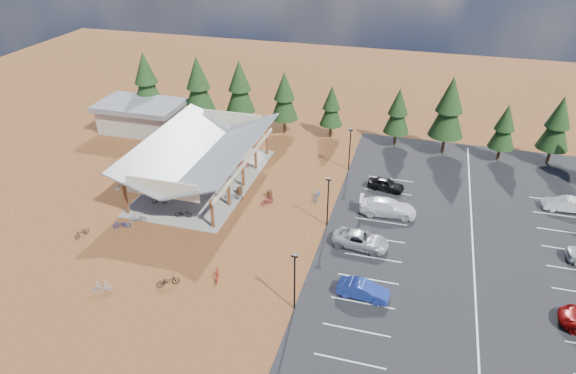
{
  "coord_description": "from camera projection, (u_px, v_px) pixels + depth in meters",
  "views": [
    {
      "loc": [
        12.66,
        -38.82,
        27.65
      ],
      "look_at": [
        0.34,
        4.64,
        2.08
      ],
      "focal_mm": 32.0,
      "sensor_mm": 36.0,
      "label": 1
    }
  ],
  "objects": [
    {
      "name": "bike_8",
      "position": [
        82.0,
        233.0,
        47.78
      ],
      "size": [
        1.05,
        1.67,
        0.83
      ],
      "primitive_type": "imported",
      "rotation": [
        0.0,
        0.0,
        -0.34
      ],
      "color": "black",
      "rests_on": "ground"
    },
    {
      "name": "bike_7",
      "position": [
        243.0,
        164.0,
        59.84
      ],
      "size": [
        1.59,
        0.83,
        0.92
      ],
      "primitive_type": "imported",
      "rotation": [
        0.0,
        0.0,
        1.84
      ],
      "color": "maroon",
      "rests_on": "concrete_pad"
    },
    {
      "name": "pine_0",
      "position": [
        146.0,
        79.0,
        70.22
      ],
      "size": [
        4.16,
        4.16,
        9.68
      ],
      "color": "#382314",
      "rests_on": "ground"
    },
    {
      "name": "car_9",
      "position": [
        565.0,
        204.0,
        51.57
      ],
      "size": [
        4.28,
        1.61,
        1.4
      ],
      "primitive_type": "imported",
      "rotation": [
        0.0,
        0.0,
        -1.54
      ],
      "color": "white",
      "rests_on": "asphalt_lot"
    },
    {
      "name": "bike_10",
      "position": [
        122.0,
        224.0,
        48.95
      ],
      "size": [
        1.79,
        1.25,
        0.89
      ],
      "primitive_type": "imported",
      "rotation": [
        0.0,
        0.0,
        5.15
      ],
      "color": "navy",
      "rests_on": "ground"
    },
    {
      "name": "asphalt_lot",
      "position": [
        472.0,
        241.0,
        47.24
      ],
      "size": [
        27.0,
        44.0,
        0.04
      ],
      "primitive_type": "cube",
      "color": "black",
      "rests_on": "ground"
    },
    {
      "name": "pine_8",
      "position": [
        558.0,
        123.0,
        58.61
      ],
      "size": [
        3.6,
        3.6,
        8.39
      ],
      "color": "#382314",
      "rests_on": "ground"
    },
    {
      "name": "trash_bin_1",
      "position": [
        270.0,
        194.0,
        53.98
      ],
      "size": [
        0.6,
        0.6,
        0.9
      ],
      "primitive_type": "cylinder",
      "color": "#402816",
      "rests_on": "ground"
    },
    {
      "name": "car_2",
      "position": [
        361.0,
        240.0,
        46.2
      ],
      "size": [
        5.26,
        2.82,
        1.41
      ],
      "primitive_type": "imported",
      "rotation": [
        0.0,
        0.0,
        1.47
      ],
      "color": "#A4A7AB",
      "rests_on": "asphalt_lot"
    },
    {
      "name": "pine_4",
      "position": [
        332.0,
        106.0,
        65.9
      ],
      "size": [
        2.99,
        2.99,
        6.98
      ],
      "color": "#382314",
      "rests_on": "ground"
    },
    {
      "name": "bike_5",
      "position": [
        205.0,
        193.0,
        53.91
      ],
      "size": [
        1.51,
        0.6,
        0.88
      ],
      "primitive_type": "imported",
      "rotation": [
        0.0,
        0.0,
        1.44
      ],
      "color": "#94959C",
      "rests_on": "concrete_pad"
    },
    {
      "name": "pine_6",
      "position": [
        449.0,
        107.0,
        60.75
      ],
      "size": [
        4.19,
        4.19,
        9.75
      ],
      "color": "#382314",
      "rests_on": "ground"
    },
    {
      "name": "pine_2",
      "position": [
        240.0,
        87.0,
        68.33
      ],
      "size": [
        3.97,
        3.97,
        9.25
      ],
      "color": "#382314",
      "rests_on": "ground"
    },
    {
      "name": "ground",
      "position": [
        271.0,
        228.0,
        49.13
      ],
      "size": [
        140.0,
        140.0,
        0.0
      ],
      "primitive_type": "plane",
      "color": "brown",
      "rests_on": "ground"
    },
    {
      "name": "outbuilding",
      "position": [
        141.0,
        116.0,
        68.9
      ],
      "size": [
        11.0,
        7.0,
        3.9
      ],
      "color": "#ADA593",
      "rests_on": "ground"
    },
    {
      "name": "bike_4",
      "position": [
        183.0,
        214.0,
        50.44
      ],
      "size": [
        1.73,
        0.95,
        0.86
      ],
      "primitive_type": "imported",
      "rotation": [
        0.0,
        0.0,
        1.81
      ],
      "color": "black",
      "rests_on": "concrete_pad"
    },
    {
      "name": "bike_14",
      "position": [
        317.0,
        195.0,
        53.59
      ],
      "size": [
        0.81,
        1.96,
        1.0
      ],
      "primitive_type": "imported",
      "rotation": [
        0.0,
        0.0,
        -0.07
      ],
      "color": "#23548D",
      "rests_on": "ground"
    },
    {
      "name": "pine_7",
      "position": [
        505.0,
        127.0,
        59.81
      ],
      "size": [
        3.05,
        3.05,
        7.1
      ],
      "color": "#382314",
      "rests_on": "ground"
    },
    {
      "name": "lamp_post_2",
      "position": [
        350.0,
        147.0,
        58.2
      ],
      "size": [
        0.5,
        0.25,
        5.14
      ],
      "color": "black",
      "rests_on": "ground"
    },
    {
      "name": "bike_6",
      "position": [
        226.0,
        168.0,
        58.84
      ],
      "size": [
        1.89,
        0.91,
        0.95
      ],
      "primitive_type": "imported",
      "rotation": [
        0.0,
        0.0,
        1.41
      ],
      "color": "navy",
      "rests_on": "concrete_pad"
    },
    {
      "name": "pine_1",
      "position": [
        198.0,
        85.0,
        68.23
      ],
      "size": [
        4.16,
        4.16,
        9.7
      ],
      "color": "#382314",
      "rests_on": "ground"
    },
    {
      "name": "lamp_post_0",
      "position": [
        295.0,
        278.0,
        38.1
      ],
      "size": [
        0.5,
        0.25,
        5.14
      ],
      "color": "black",
      "rests_on": "ground"
    },
    {
      "name": "bike_16",
      "position": [
        234.0,
        196.0,
        53.45
      ],
      "size": [
        1.97,
        0.84,
        1.0
      ],
      "primitive_type": "imported",
      "rotation": [
        0.0,
        0.0,
        4.8
      ],
      "color": "black",
      "rests_on": "ground"
    },
    {
      "name": "bike_0",
      "position": [
        159.0,
        201.0,
        52.61
      ],
      "size": [
        1.7,
        0.85,
        0.85
      ],
      "primitive_type": "imported",
      "rotation": [
        0.0,
        0.0,
        1.75
      ],
      "color": "black",
      "rests_on": "concrete_pad"
    },
    {
      "name": "lamp_post_1",
      "position": [
        328.0,
        199.0,
        48.15
      ],
      "size": [
        0.5,
        0.25,
        5.14
      ],
      "color": "black",
      "rests_on": "ground"
    },
    {
      "name": "car_1",
      "position": [
        363.0,
        290.0,
        40.34
      ],
      "size": [
        4.25,
        1.81,
        1.36
      ],
      "primitive_type": "imported",
      "rotation": [
        0.0,
        0.0,
        1.48
      ],
      "color": "navy",
      "rests_on": "asphalt_lot"
    },
    {
      "name": "bike_9",
      "position": [
        138.0,
        217.0,
        49.85
      ],
      "size": [
        1.76,
        1.1,
        1.03
      ],
      "primitive_type": "imported",
      "rotation": [
        0.0,
        0.0,
        1.97
      ],
      "color": "gray",
      "rests_on": "ground"
    },
    {
      "name": "bike_12",
      "position": [
        168.0,
        281.0,
        41.63
      ],
      "size": [
        1.9,
        1.68,
        0.99
      ],
      "primitive_type": "imported",
      "rotation": [
        0.0,
        0.0,
        2.23
      ],
      "color": "black",
      "rests_on": "ground"
    },
    {
      "name": "trash_bin_0",
      "position": [
        240.0,
        191.0,
        54.46
      ],
      "size": [
        0.6,
        0.6,
        0.9
      ],
      "primitive_type": "cylinder",
      "color": "#402816",
      "rests_on": "ground"
    },
    {
      "name": "bike_3",
      "position": [
        215.0,
        151.0,
        62.7
      ],
      "size": [
        1.89,
        0.95,
        1.09
      ],
      "primitive_type": "imported",
      "rotation": [
        0.0,
        0.0,
        1.32
      ],
      "color": "maroon",
      "rests_on": "concrete_pad"
    },
    {
      "name": "pine_3",
      "position": [
        284.0,
        96.0,
        66.63
      ],
      "size": [
        3.61,
        3.61,
        8.4
      ],
      "color": "#382314",
      "rests_on": "ground"
    },
    {
      "name": "bike_1",
      "position": [
        171.0,
        191.0,
        54.04
      ],
      "size": [
        1.82,
        0.61,
        1.08
      ],
      "primitive_type": "imported",
      "rotation": [
        0.0,
        0.0,
        1.51
      ],
      "color": "gray",
      "rests_on": "concrete_pad"
    },
    {
      "name": "concrete_pad",
      "position": [
        205.0,
        180.0,
        57.34
      ],
      "size": [
        10.6,
        18.6,
        0.1
      ],
      "primitive_type": "cube",
      "color": "gray",
      "rests_on": "ground"
    },
    {
      "name": "bike_15",
      "position": [
        267.0,
        201.0,
        52.72
      ],
      "size": [
        1.36,
        1.41,
        0.92
      ],
      "primitive_type": "imported",
      "rotation": [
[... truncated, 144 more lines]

